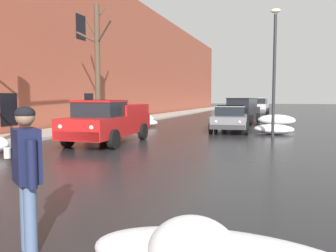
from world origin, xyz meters
TOP-DOWN VIEW (x-y plane):
  - ground_plane at (0.00, 0.00)m, footprint 200.00×200.00m
  - left_sidewalk_slab at (-6.03, 18.00)m, footprint 2.77×80.00m
  - brick_townhouse_facade at (-7.91, 17.99)m, footprint 0.63×80.00m
  - snow_bank_near_corner_left at (-4.20, 16.55)m, footprint 2.21×1.15m
  - snow_bank_along_left_kerb at (4.74, 13.04)m, footprint 1.98×1.49m
  - snow_bank_mid_block_left at (-3.59, 15.04)m, footprint 2.63×1.15m
  - snow_bank_far_right_pile at (4.82, 18.47)m, footprint 2.39×1.25m
  - bare_tree_second_along_sidewalk at (-4.63, 11.80)m, footprint 2.99×2.22m
  - pickup_truck_red_approaching_near_lane at (-1.55, 7.18)m, footprint 2.24×5.12m
  - sedan_grey_parked_kerbside_close at (2.47, 13.55)m, footprint 2.22×4.17m
  - suv_black_parked_kerbside_mid at (2.35, 20.12)m, footprint 2.32×4.90m
  - sedan_red_parked_far_down_block at (1.87, 28.06)m, footprint 2.03×4.20m
  - suv_silver_queued_behind_truck at (2.50, 35.35)m, footprint 2.15×4.35m
  - pedestrian_with_coffee at (2.37, -2.00)m, footprint 0.58×0.47m
  - fire_hydrant at (-3.75, 7.45)m, footprint 0.42×0.22m
  - street_lamp_post at (4.75, 11.45)m, footprint 0.44×0.24m

SIDE VIEW (x-z plane):
  - ground_plane at x=0.00m, z-range 0.00..0.00m
  - left_sidewalk_slab at x=-6.03m, z-range 0.00..0.12m
  - snow_bank_along_left_kerb at x=4.74m, z-range 0.00..0.50m
  - snow_bank_mid_block_left at x=-3.59m, z-range -0.01..0.55m
  - fire_hydrant at x=-3.75m, z-range 0.00..0.71m
  - snow_bank_far_right_pile at x=4.82m, z-range 0.00..0.74m
  - snow_bank_near_corner_left at x=-4.20m, z-range -0.02..0.78m
  - sedan_grey_parked_kerbside_close at x=2.47m, z-range 0.04..1.46m
  - sedan_red_parked_far_down_block at x=1.87m, z-range 0.04..1.46m
  - pickup_truck_red_approaching_near_lane at x=-1.55m, z-range 0.00..1.76m
  - suv_silver_queued_behind_truck at x=2.50m, z-range 0.08..1.90m
  - suv_black_parked_kerbside_mid at x=2.35m, z-range 0.08..1.90m
  - pedestrian_with_coffee at x=2.37m, z-range 0.16..1.92m
  - street_lamp_post at x=4.75m, z-range 0.35..6.22m
  - bare_tree_second_along_sidewalk at x=-4.63m, z-range 0.20..7.30m
  - brick_townhouse_facade at x=-7.91m, z-range 0.00..10.65m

